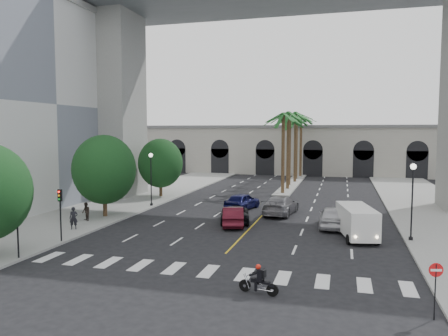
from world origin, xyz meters
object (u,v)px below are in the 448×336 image
at_px(traffic_signal_far, 60,206).
at_px(car_b, 233,216).
at_px(car_a, 333,217).
at_px(car_c, 235,214).
at_px(car_d, 281,205).
at_px(pedestrian_b, 86,212).
at_px(cargo_van, 357,221).
at_px(pedestrian_a, 74,218).
at_px(lamp_post_right, 412,195).
at_px(do_not_enter_sign, 436,279).
at_px(motorcycle_rider, 260,281).
at_px(car_e, 242,201).
at_px(lamp_post_left_far, 151,175).
at_px(traffic_signal_near, 17,218).

height_order(traffic_signal_far, car_b, traffic_signal_far).
xyz_separation_m(car_a, car_c, (-7.86, 0.08, -0.18)).
height_order(car_d, pedestrian_b, car_d).
relative_size(cargo_van, pedestrian_a, 3.26).
bearing_deg(car_b, car_d, -132.18).
xyz_separation_m(lamp_post_right, car_d, (-9.90, 7.54, -2.38)).
bearing_deg(traffic_signal_far, do_not_enter_sign, -16.39).
xyz_separation_m(motorcycle_rider, cargo_van, (4.62, 12.20, 0.60)).
distance_m(lamp_post_right, car_d, 12.67).
bearing_deg(car_a, car_b, 8.97).
bearing_deg(pedestrian_a, lamp_post_right, -19.95).
height_order(car_c, do_not_enter_sign, do_not_enter_sign).
distance_m(lamp_post_right, pedestrian_a, 24.31).
bearing_deg(car_b, car_e, -97.17).
bearing_deg(lamp_post_right, motorcycle_rider, -124.12).
distance_m(lamp_post_right, car_c, 13.74).
xyz_separation_m(traffic_signal_far, pedestrian_a, (-1.30, 3.33, -1.52)).
bearing_deg(motorcycle_rider, car_c, 119.42).
distance_m(car_c, car_d, 5.31).
relative_size(lamp_post_left_far, car_e, 1.13).
height_order(lamp_post_right, car_b, lamp_post_right).
xyz_separation_m(lamp_post_left_far, traffic_signal_far, (0.10, -14.50, -0.71)).
xyz_separation_m(car_b, do_not_enter_sign, (12.00, -14.79, 0.93)).
relative_size(traffic_signal_near, car_e, 0.77).
bearing_deg(traffic_signal_near, motorcycle_rider, -5.93).
distance_m(traffic_signal_near, cargo_van, 21.99).
height_order(car_b, cargo_van, cargo_van).
relative_size(traffic_signal_near, pedestrian_b, 2.39).
bearing_deg(lamp_post_left_far, lamp_post_right, -19.33).
bearing_deg(motorcycle_rider, car_a, 90.71).
xyz_separation_m(traffic_signal_far, car_d, (12.80, 14.04, -1.67)).
bearing_deg(car_e, traffic_signal_near, 79.33).
height_order(car_a, pedestrian_b, car_a).
bearing_deg(lamp_post_right, car_d, 142.69).
distance_m(traffic_signal_far, pedestrian_b, 6.78).
relative_size(car_d, do_not_enter_sign, 2.49).
height_order(traffic_signal_near, car_b, traffic_signal_near).
height_order(motorcycle_rider, pedestrian_b, pedestrian_b).
relative_size(lamp_post_right, car_c, 1.10).
xyz_separation_m(car_a, cargo_van, (1.71, -3.04, 0.39)).
xyz_separation_m(car_a, do_not_enter_sign, (4.33, -16.14, 0.84)).
relative_size(lamp_post_right, traffic_signal_near, 1.47).
bearing_deg(traffic_signal_near, car_b, 51.63).
distance_m(traffic_signal_near, do_not_enter_sign, 21.95).
relative_size(lamp_post_left_far, car_b, 1.16).
height_order(car_a, pedestrian_a, pedestrian_a).
relative_size(traffic_signal_far, car_e, 0.77).
height_order(lamp_post_right, car_c, lamp_post_right).
relative_size(traffic_signal_near, cargo_van, 0.66).
bearing_deg(lamp_post_left_far, do_not_enter_sign, -43.68).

